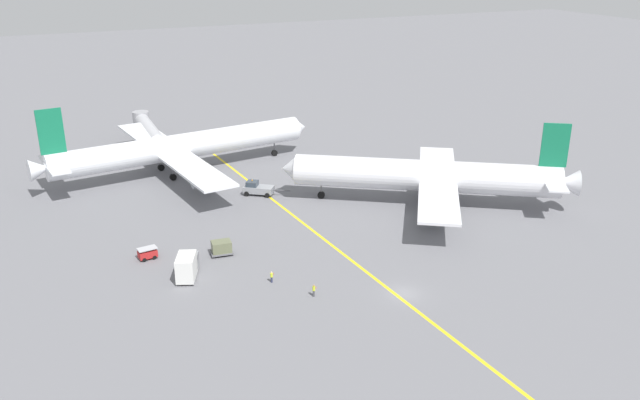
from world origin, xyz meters
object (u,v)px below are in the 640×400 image
object	(u,v)px
gse_container_dolly_flat	(221,247)
gse_baggage_cart_near_cluster	(148,253)
airliner_being_pushed	(427,176)
ground_crew_marshaller_foreground	(272,277)
airliner_at_gate_left	(179,147)
jet_bridge	(147,127)
ground_crew_wing_walker_right	(314,290)
gse_catering_truck_tall	(187,265)
pushback_tug	(258,188)

from	to	relation	value
gse_container_dolly_flat	gse_baggage_cart_near_cluster	bearing A→B (deg)	162.76
airliner_being_pushed	ground_crew_marshaller_foreground	distance (m)	38.17
airliner_at_gate_left	jet_bridge	world-z (taller)	airliner_at_gate_left
airliner_at_gate_left	gse_baggage_cart_near_cluster	distance (m)	38.71
ground_crew_marshaller_foreground	jet_bridge	size ratio (longest dim) A/B	0.07
airliner_being_pushed	ground_crew_wing_walker_right	bearing A→B (deg)	-145.35
airliner_at_gate_left	jet_bridge	xyz separation A→B (m)	(-2.04, 23.13, -1.43)
gse_baggage_cart_near_cluster	gse_catering_truck_tall	size ratio (longest dim) A/B	0.46
pushback_tug	gse_catering_truck_tall	size ratio (longest dim) A/B	1.23
jet_bridge	ground_crew_marshaller_foreground	bearing A→B (deg)	-88.05
airliner_at_gate_left	pushback_tug	xyz separation A→B (m)	(9.85, -17.83, -4.11)
gse_container_dolly_flat	gse_catering_truck_tall	size ratio (longest dim) A/B	0.54
ground_crew_marshaller_foreground	airliner_at_gate_left	bearing A→B (deg)	90.52
gse_baggage_cart_near_cluster	gse_container_dolly_flat	world-z (taller)	gse_container_dolly_flat
pushback_tug	jet_bridge	world-z (taller)	jet_bridge
gse_baggage_cart_near_cluster	gse_container_dolly_flat	bearing A→B (deg)	-17.24
gse_container_dolly_flat	pushback_tug	bearing A→B (deg)	58.44
airliner_at_gate_left	ground_crew_wing_walker_right	world-z (taller)	airliner_at_gate_left
airliner_being_pushed	ground_crew_wing_walker_right	distance (m)	37.87
airliner_being_pushed	pushback_tug	xyz separation A→B (m)	(-25.19, 16.75, -4.03)
gse_catering_truck_tall	ground_crew_marshaller_foreground	distance (m)	11.73
gse_container_dolly_flat	ground_crew_marshaller_foreground	distance (m)	11.55
ground_crew_wing_walker_right	jet_bridge	xyz separation A→B (m)	(-6.13, 79.09, 2.96)
gse_catering_truck_tall	jet_bridge	distance (m)	67.51
airliner_being_pushed	ground_crew_marshaller_foreground	xyz separation A→B (m)	(-34.58, -15.54, -4.37)
gse_catering_truck_tall	ground_crew_wing_walker_right	distance (m)	18.15
ground_crew_marshaller_foreground	pushback_tug	bearing A→B (deg)	73.78
pushback_tug	gse_container_dolly_flat	size ratio (longest dim) A/B	2.27
pushback_tug	ground_crew_wing_walker_right	distance (m)	38.57
gse_baggage_cart_near_cluster	ground_crew_marshaller_foreground	world-z (taller)	gse_baggage_cart_near_cluster
gse_baggage_cart_near_cluster	ground_crew_marshaller_foreground	bearing A→B (deg)	-45.43
airliner_at_gate_left	gse_container_dolly_flat	bearing A→B (deg)	-94.78
gse_baggage_cart_near_cluster	gse_catering_truck_tall	xyz separation A→B (m)	(3.94, -7.90, 0.90)
airliner_at_gate_left	gse_catering_truck_tall	xyz separation A→B (m)	(-9.47, -43.94, -3.53)
gse_container_dolly_flat	gse_catering_truck_tall	world-z (taller)	gse_catering_truck_tall
airliner_at_gate_left	pushback_tug	distance (m)	20.78
gse_catering_truck_tall	airliner_being_pushed	bearing A→B (deg)	11.88
gse_catering_truck_tall	ground_crew_wing_walker_right	xyz separation A→B (m)	(13.56, -12.03, -0.86)
gse_container_dolly_flat	gse_catering_truck_tall	distance (m)	7.84
ground_crew_marshaller_foreground	jet_bridge	bearing A→B (deg)	91.95
airliner_being_pushed	ground_crew_wing_walker_right	world-z (taller)	airliner_being_pushed
pushback_tug	ground_crew_marshaller_foreground	bearing A→B (deg)	-106.22
airliner_at_gate_left	gse_baggage_cart_near_cluster	bearing A→B (deg)	-110.41
airliner_being_pushed	jet_bridge	world-z (taller)	airliner_being_pushed
airliner_at_gate_left	jet_bridge	size ratio (longest dim) A/B	2.46
pushback_tug	jet_bridge	size ratio (longest dim) A/B	0.34
ground_crew_wing_walker_right	gse_baggage_cart_near_cluster	bearing A→B (deg)	131.29
airliner_at_gate_left	gse_baggage_cart_near_cluster	size ratio (longest dim) A/B	19.46
gse_catering_truck_tall	gse_container_dolly_flat	bearing A→B (deg)	37.48
gse_baggage_cart_near_cluster	gse_container_dolly_flat	xyz separation A→B (m)	(10.14, -3.15, 0.31)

